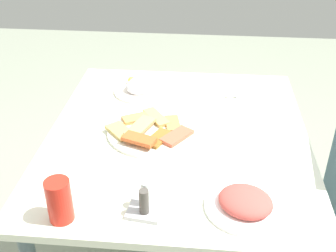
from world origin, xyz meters
TOP-DOWN VIEW (x-y plane):
  - dining_table at (0.00, 0.00)m, footprint 1.02×0.89m
  - pide_platter at (0.01, -0.09)m, footprint 0.32×0.33m
  - salad_plate_greens at (-0.30, -0.18)m, footprint 0.21×0.21m
  - salad_plate_rice at (0.36, 0.21)m, footprint 0.22×0.22m
  - soda_can at (0.44, -0.27)m, footprint 0.09×0.09m
  - paper_napkin at (-0.37, 0.21)m, footprint 0.16×0.16m
  - fork at (-0.37, 0.19)m, footprint 0.18×0.06m
  - spoon at (-0.37, 0.23)m, footprint 0.18×0.06m
  - condiment_caddy at (0.39, -0.06)m, footprint 0.10×0.10m

SIDE VIEW (x-z plane):
  - dining_table at x=0.00m, z-range 0.27..0.97m
  - paper_napkin at x=-0.37m, z-range 0.70..0.70m
  - fork at x=-0.37m, z-range 0.70..0.71m
  - spoon at x=-0.37m, z-range 0.70..0.71m
  - pide_platter at x=0.01m, z-range 0.69..0.73m
  - salad_plate_rice at x=0.36m, z-range 0.69..0.74m
  - salad_plate_greens at x=-0.30m, z-range 0.69..0.75m
  - condiment_caddy at x=0.39m, z-range 0.69..0.77m
  - soda_can at x=0.44m, z-range 0.70..0.82m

